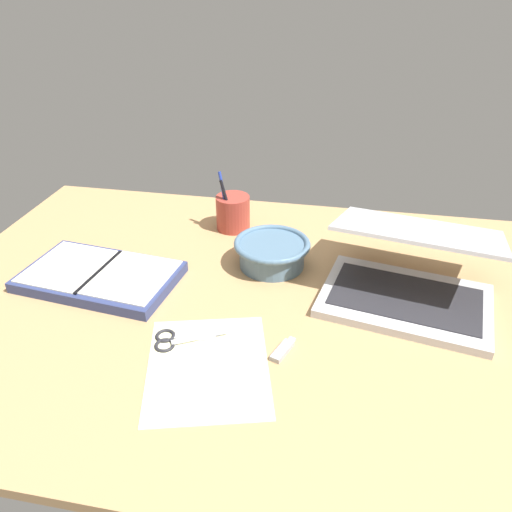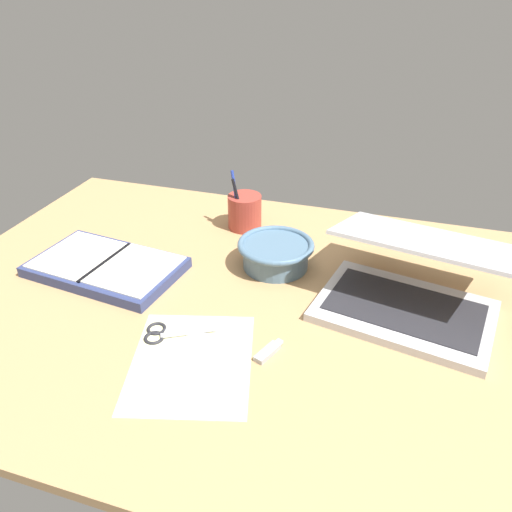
{
  "view_description": "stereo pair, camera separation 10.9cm",
  "coord_description": "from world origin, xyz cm",
  "px_view_note": "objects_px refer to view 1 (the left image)",
  "views": [
    {
      "loc": [
        18.69,
        -85.08,
        64.73
      ],
      "look_at": [
        1.15,
        6.6,
        9.0
      ],
      "focal_mm": 35.0,
      "sensor_mm": 36.0,
      "label": 1
    },
    {
      "loc": [
        29.22,
        -82.43,
        64.73
      ],
      "look_at": [
        1.15,
        6.6,
        9.0
      ],
      "focal_mm": 35.0,
      "sensor_mm": 36.0,
      "label": 2
    }
  ],
  "objects_px": {
    "bowl": "(272,252)",
    "pen_cup": "(233,212)",
    "laptop": "(410,276)",
    "scissors": "(174,340)",
    "planner": "(100,276)"
  },
  "relations": [
    {
      "from": "bowl",
      "to": "planner",
      "type": "xyz_separation_m",
      "value": [
        -0.37,
        -0.14,
        -0.02
      ]
    },
    {
      "from": "pen_cup",
      "to": "planner",
      "type": "height_order",
      "value": "pen_cup"
    },
    {
      "from": "laptop",
      "to": "pen_cup",
      "type": "distance_m",
      "value": 0.5
    },
    {
      "from": "laptop",
      "to": "bowl",
      "type": "xyz_separation_m",
      "value": [
        -0.31,
        0.07,
        -0.02
      ]
    },
    {
      "from": "bowl",
      "to": "scissors",
      "type": "relative_size",
      "value": 1.29
    },
    {
      "from": "bowl",
      "to": "planner",
      "type": "bearing_deg",
      "value": -158.97
    },
    {
      "from": "pen_cup",
      "to": "planner",
      "type": "distance_m",
      "value": 0.39
    },
    {
      "from": "laptop",
      "to": "scissors",
      "type": "xyz_separation_m",
      "value": [
        -0.45,
        -0.24,
        -0.05
      ]
    },
    {
      "from": "bowl",
      "to": "planner",
      "type": "height_order",
      "value": "bowl"
    },
    {
      "from": "bowl",
      "to": "pen_cup",
      "type": "bearing_deg",
      "value": 128.44
    },
    {
      "from": "bowl",
      "to": "pen_cup",
      "type": "height_order",
      "value": "pen_cup"
    },
    {
      "from": "planner",
      "to": "scissors",
      "type": "bearing_deg",
      "value": -29.0
    },
    {
      "from": "laptop",
      "to": "planner",
      "type": "distance_m",
      "value": 0.68
    },
    {
      "from": "planner",
      "to": "scissors",
      "type": "xyz_separation_m",
      "value": [
        0.23,
        -0.17,
        -0.01
      ]
    },
    {
      "from": "laptop",
      "to": "bowl",
      "type": "relative_size",
      "value": 2.22
    }
  ]
}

